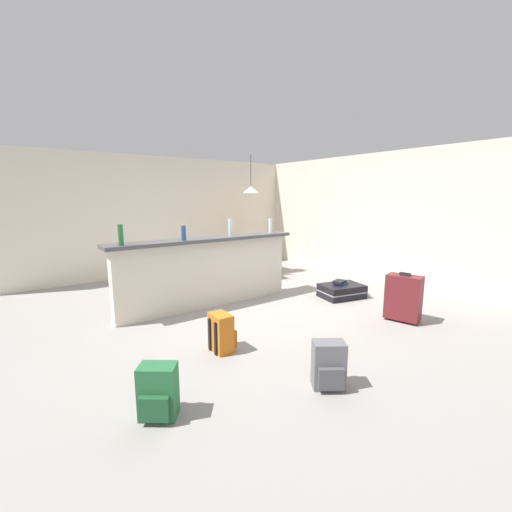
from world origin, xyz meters
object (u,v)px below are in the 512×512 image
Objects in this scene: bottle_white at (270,226)px; book_stack at (340,282)px; backpack_green at (158,393)px; dining_table at (250,244)px; pendant_lamp at (251,190)px; bottle_blue at (184,233)px; dining_chair_near_partition at (261,253)px; bottle_green at (121,235)px; backpack_grey at (329,366)px; bottle_clear at (230,227)px; backpack_orange at (222,333)px; suitcase_flat_black at (342,291)px; suitcase_upright_maroon at (403,297)px.

book_stack is (0.75, -0.93, -0.92)m from bottle_white.
dining_table is at bearing 46.59° from backpack_green.
bottle_blue is at bearing -145.87° from pendant_lamp.
pendant_lamp reaches higher than dining_chair_near_partition.
bottle_white reaches higher than bottle_blue.
bottle_green is 0.64× the size of backpack_grey.
bottle_white is 1.64m from pendant_lamp.
bottle_clear is 2.13m from backpack_orange.
suitcase_upright_maroon is at bearing -99.35° from suitcase_flat_black.
bottle_clear reaches higher than suitcase_flat_black.
bottle_blue is at bearing 80.98° from backpack_orange.
suitcase_flat_black is at bearing -14.37° from bottle_green.
bottle_clear is at bearing 176.71° from bottle_white.
bottle_green is 2.50m from bottle_white.
dining_chair_near_partition is at bearing 97.59° from suitcase_flat_black.
bottle_blue is 2.69m from book_stack.
pendant_lamp is at bearing 89.76° from suitcase_upright_maroon.
bottle_blue is at bearing -0.04° from bottle_green.
dining_chair_near_partition is 2.21× the size of backpack_orange.
backpack_grey is (0.17, -2.56, -0.96)m from bottle_blue.
bottle_clear is 0.61× the size of backpack_green.
dining_table is 4.66m from backpack_grey.
backpack_green is at bearing -160.54° from book_stack.
suitcase_flat_black is at bearing -32.88° from bottle_clear.
suitcase_flat_black is 2.10× the size of backpack_orange.
backpack_grey is 1.50× the size of book_stack.
suitcase_upright_maroon is 2.12m from backpack_grey.
backpack_green is at bearing -142.31° from bottle_white.
backpack_green is at bearing 160.45° from backpack_grey.
book_stack is at bearing 38.16° from backpack_grey.
backpack_green is 3.81m from book_stack.
backpack_orange is at bearing -65.40° from bottle_green.
backpack_green is (-3.43, -3.59, -1.61)m from pendant_lamp.
backpack_orange is (-1.09, -1.54, -0.98)m from bottle_clear.
bottle_clear is at bearing -145.61° from dining_chair_near_partition.
bottle_clear is 0.23× the size of dining_table.
bottle_blue is 0.26× the size of pendant_lamp.
backpack_orange is (-2.48, -2.95, -0.44)m from dining_table.
book_stack is (0.23, -1.86, -0.26)m from dining_chair_near_partition.
dining_chair_near_partition reaches higher than book_stack.
bottle_green is 1.81m from backpack_orange.
pendant_lamp reaches higher than backpack_grey.
dining_table is (0.61, 1.46, -0.53)m from bottle_white.
bottle_blue is 0.49× the size of backpack_grey.
bottle_blue is 0.23× the size of suitcase_flat_black.
book_stack is at bearing 19.46° from backpack_green.
dining_table is at bearing 63.16° from backpack_grey.
bottle_clear is 0.29× the size of suitcase_flat_black.
pendant_lamp is (-0.02, -0.06, 1.16)m from dining_table.
dining_table is 3.88m from backpack_orange.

